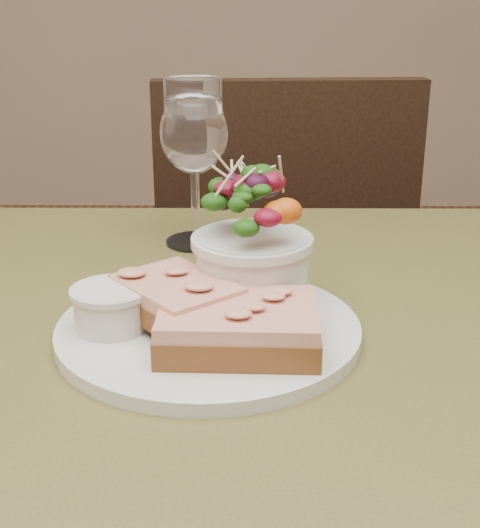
{
  "coord_description": "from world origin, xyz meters",
  "views": [
    {
      "loc": [
        0.02,
        -0.55,
        1.03
      ],
      "look_at": [
        0.01,
        0.03,
        0.81
      ],
      "focal_mm": 50.0,
      "sensor_mm": 36.0,
      "label": 1
    }
  ],
  "objects_px": {
    "ramekin": "(111,306)",
    "wine_glass": "(194,138)",
    "chair_far": "(273,377)",
    "salad_bowl": "(252,238)",
    "sandwich_back": "(177,298)",
    "dinner_plate": "(209,330)",
    "cafe_table": "(226,444)",
    "sandwich_front": "(239,326)"
  },
  "relations": [
    {
      "from": "wine_glass",
      "to": "salad_bowl",
      "type": "bearing_deg",
      "value": -71.67
    },
    {
      "from": "cafe_table",
      "to": "dinner_plate",
      "type": "bearing_deg",
      "value": 141.29
    },
    {
      "from": "sandwich_back",
      "to": "chair_far",
      "type": "bearing_deg",
      "value": 131.48
    },
    {
      "from": "chair_far",
      "to": "ramekin",
      "type": "bearing_deg",
      "value": 73.85
    },
    {
      "from": "sandwich_front",
      "to": "sandwich_back",
      "type": "height_order",
      "value": "sandwich_back"
    },
    {
      "from": "sandwich_back",
      "to": "salad_bowl",
      "type": "bearing_deg",
      "value": 89.01
    },
    {
      "from": "cafe_table",
      "to": "dinner_plate",
      "type": "relative_size",
      "value": 3.09
    },
    {
      "from": "ramekin",
      "to": "wine_glass",
      "type": "relative_size",
      "value": 0.35
    },
    {
      "from": "chair_far",
      "to": "dinner_plate",
      "type": "bearing_deg",
      "value": 79.78
    },
    {
      "from": "sandwich_back",
      "to": "ramekin",
      "type": "xyz_separation_m",
      "value": [
        -0.05,
        -0.01,
        -0.0
      ]
    },
    {
      "from": "dinner_plate",
      "to": "chair_far",
      "type": "bearing_deg",
      "value": 83.17
    },
    {
      "from": "cafe_table",
      "to": "salad_bowl",
      "type": "bearing_deg",
      "value": 70.43
    },
    {
      "from": "dinner_plate",
      "to": "wine_glass",
      "type": "xyz_separation_m",
      "value": [
        -0.03,
        0.24,
        0.12
      ]
    },
    {
      "from": "cafe_table",
      "to": "chair_far",
      "type": "height_order",
      "value": "chair_far"
    },
    {
      "from": "sandwich_back",
      "to": "ramekin",
      "type": "height_order",
      "value": "sandwich_back"
    },
    {
      "from": "ramekin",
      "to": "sandwich_back",
      "type": "bearing_deg",
      "value": 10.06
    },
    {
      "from": "sandwich_front",
      "to": "salad_bowl",
      "type": "xyz_separation_m",
      "value": [
        0.01,
        0.09,
        0.04
      ]
    },
    {
      "from": "salad_bowl",
      "to": "wine_glass",
      "type": "distance_m",
      "value": 0.21
    },
    {
      "from": "ramekin",
      "to": "salad_bowl",
      "type": "distance_m",
      "value": 0.14
    },
    {
      "from": "sandwich_front",
      "to": "ramekin",
      "type": "distance_m",
      "value": 0.11
    },
    {
      "from": "cafe_table",
      "to": "salad_bowl",
      "type": "relative_size",
      "value": 6.3
    },
    {
      "from": "sandwich_front",
      "to": "ramekin",
      "type": "xyz_separation_m",
      "value": [
        -0.11,
        0.03,
        0.0
      ]
    },
    {
      "from": "ramekin",
      "to": "cafe_table",
      "type": "bearing_deg",
      "value": -2.14
    },
    {
      "from": "cafe_table",
      "to": "sandwich_back",
      "type": "bearing_deg",
      "value": 162.14
    },
    {
      "from": "ramekin",
      "to": "wine_glass",
      "type": "xyz_separation_m",
      "value": [
        0.05,
        0.25,
        0.09
      ]
    },
    {
      "from": "chair_far",
      "to": "cafe_table",
      "type": "bearing_deg",
      "value": 80.98
    },
    {
      "from": "sandwich_front",
      "to": "dinner_plate",
      "type": "bearing_deg",
      "value": 124.44
    },
    {
      "from": "cafe_table",
      "to": "sandwich_front",
      "type": "distance_m",
      "value": 0.13
    },
    {
      "from": "sandwich_back",
      "to": "wine_glass",
      "type": "xyz_separation_m",
      "value": [
        0.0,
        0.24,
        0.09
      ]
    },
    {
      "from": "sandwich_back",
      "to": "ramekin",
      "type": "bearing_deg",
      "value": -119.6
    },
    {
      "from": "cafe_table",
      "to": "sandwich_back",
      "type": "height_order",
      "value": "sandwich_back"
    },
    {
      "from": "ramekin",
      "to": "salad_bowl",
      "type": "relative_size",
      "value": 0.49
    },
    {
      "from": "dinner_plate",
      "to": "sandwich_front",
      "type": "xyz_separation_m",
      "value": [
        0.03,
        -0.04,
        0.02
      ]
    },
    {
      "from": "sandwich_front",
      "to": "sandwich_back",
      "type": "bearing_deg",
      "value": 142.93
    },
    {
      "from": "sandwich_back",
      "to": "wine_glass",
      "type": "relative_size",
      "value": 0.72
    },
    {
      "from": "sandwich_back",
      "to": "wine_glass",
      "type": "bearing_deg",
      "value": 140.22
    },
    {
      "from": "dinner_plate",
      "to": "ramekin",
      "type": "bearing_deg",
      "value": -174.28
    },
    {
      "from": "chair_far",
      "to": "salad_bowl",
      "type": "distance_m",
      "value": 0.87
    },
    {
      "from": "sandwich_back",
      "to": "ramekin",
      "type": "distance_m",
      "value": 0.06
    },
    {
      "from": "cafe_table",
      "to": "dinner_plate",
      "type": "height_order",
      "value": "dinner_plate"
    },
    {
      "from": "cafe_table",
      "to": "ramekin",
      "type": "height_order",
      "value": "ramekin"
    },
    {
      "from": "chair_far",
      "to": "wine_glass",
      "type": "distance_m",
      "value": 0.77
    }
  ]
}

